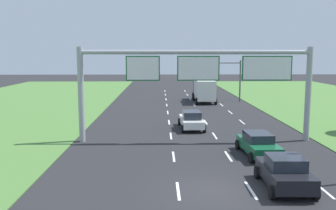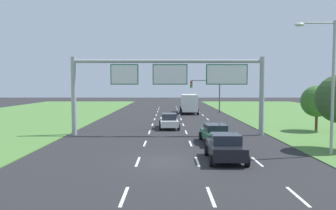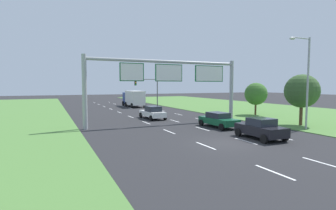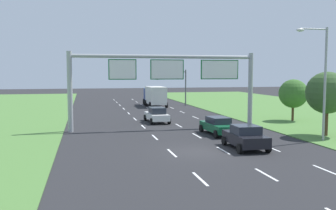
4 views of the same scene
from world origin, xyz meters
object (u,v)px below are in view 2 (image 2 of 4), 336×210
at_px(traffic_light_mast, 206,89).
at_px(car_mid_lane, 167,121).
at_px(car_near_red, 214,133).
at_px(car_lead_silver, 224,147).
at_px(box_truck, 187,103).
at_px(street_lamp, 325,76).
at_px(roadside_tree_mid, 315,101).
at_px(sign_gantry, 170,80).

bearing_deg(traffic_light_mast, car_mid_lane, -108.64).
bearing_deg(traffic_light_mast, car_near_red, -95.50).
relative_size(car_near_red, car_lead_silver, 1.11).
distance_m(box_truck, traffic_light_mast, 3.71).
distance_m(car_near_red, street_lamp, 8.90).
xyz_separation_m(car_mid_lane, roadside_tree_mid, (14.28, -2.27, 2.15)).
relative_size(car_lead_silver, traffic_light_mast, 0.72).
relative_size(car_lead_silver, roadside_tree_mid, 0.90).
xyz_separation_m(car_mid_lane, street_lamp, (9.93, -13.13, 4.30)).
xyz_separation_m(sign_gantry, street_lamp, (9.68, -8.54, 0.13)).
distance_m(car_near_red, car_lead_silver, 5.95).
height_order(car_mid_lane, sign_gantry, sign_gantry).
distance_m(car_mid_lane, traffic_light_mast, 19.59).
height_order(car_lead_silver, sign_gantry, sign_gantry).
xyz_separation_m(car_near_red, roadside_tree_mid, (10.69, 6.37, 2.18)).
distance_m(car_near_red, traffic_light_mast, 27.27).
height_order(street_lamp, roadside_tree_mid, street_lamp).
height_order(sign_gantry, traffic_light_mast, sign_gantry).
height_order(sign_gantry, street_lamp, street_lamp).
height_order(car_near_red, car_mid_lane, car_mid_lane).
height_order(car_near_red, sign_gantry, sign_gantry).
distance_m(car_near_red, roadside_tree_mid, 12.64).
height_order(sign_gantry, roadside_tree_mid, sign_gantry).
relative_size(car_near_red, sign_gantry, 0.26).
bearing_deg(car_near_red, car_mid_lane, 109.83).
relative_size(car_near_red, car_mid_lane, 0.98).
xyz_separation_m(car_near_red, car_lead_silver, (-0.27, -5.94, 0.05)).
bearing_deg(sign_gantry, street_lamp, -41.41).
distance_m(car_lead_silver, roadside_tree_mid, 16.63).
distance_m(car_mid_lane, box_truck, 18.67).
bearing_deg(roadside_tree_mid, car_lead_silver, -131.69).
height_order(box_truck, roadside_tree_mid, roadside_tree_mid).
xyz_separation_m(car_mid_lane, sign_gantry, (0.25, -4.60, 4.16)).
bearing_deg(car_near_red, traffic_light_mast, 81.81).
xyz_separation_m(car_lead_silver, roadside_tree_mid, (10.97, 12.31, 2.13)).
height_order(car_near_red, street_lamp, street_lamp).
height_order(car_mid_lane, box_truck, box_truck).
relative_size(car_lead_silver, sign_gantry, 0.23).
relative_size(sign_gantry, street_lamp, 2.03).
bearing_deg(sign_gantry, car_lead_silver, -72.97).
relative_size(car_lead_silver, car_mid_lane, 0.89).
xyz_separation_m(car_lead_silver, car_mid_lane, (-3.31, 14.59, -0.02)).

